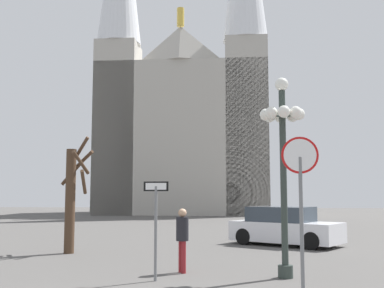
# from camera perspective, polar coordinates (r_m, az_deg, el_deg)

# --- Properties ---
(cathedral) EXTENTS (16.85, 10.99, 36.16)m
(cathedral) POSITION_cam_1_polar(r_m,az_deg,el_deg) (47.65, -1.02, 4.82)
(cathedral) COLOR #ADA89E
(cathedral) RESTS_ON ground
(stop_sign) EXTENTS (0.77, 0.08, 3.19)m
(stop_sign) POSITION_cam_1_polar(r_m,az_deg,el_deg) (9.95, 13.09, -4.64)
(stop_sign) COLOR slate
(stop_sign) RESTS_ON ground
(one_way_arrow_sign) EXTENTS (0.59, 0.07, 2.29)m
(one_way_arrow_sign) POSITION_cam_1_polar(r_m,az_deg,el_deg) (11.11, -4.43, -9.08)
(one_way_arrow_sign) COLOR slate
(one_way_arrow_sign) RESTS_ON ground
(street_lamp) EXTENTS (1.11, 1.11, 4.89)m
(street_lamp) POSITION_cam_1_polar(r_m,az_deg,el_deg) (11.72, 11.01, -0.14)
(street_lamp) COLOR #2D3833
(street_lamp) RESTS_ON ground
(bare_tree) EXTENTS (1.20, 1.32, 4.00)m
(bare_tree) POSITION_cam_1_polar(r_m,az_deg,el_deg) (16.61, -14.44, -6.01)
(bare_tree) COLOR #473323
(bare_tree) RESTS_ON ground
(parked_car_near_white) EXTENTS (4.51, 3.77, 1.49)m
(parked_car_near_white) POSITION_cam_1_polar(r_m,az_deg,el_deg) (18.95, 11.22, -9.90)
(parked_car_near_white) COLOR silver
(parked_car_near_white) RESTS_ON ground
(pedestrian_walking) EXTENTS (0.32, 0.32, 1.62)m
(pedestrian_walking) POSITION_cam_1_polar(r_m,az_deg,el_deg) (12.21, -1.19, -10.90)
(pedestrian_walking) COLOR maroon
(pedestrian_walking) RESTS_ON ground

